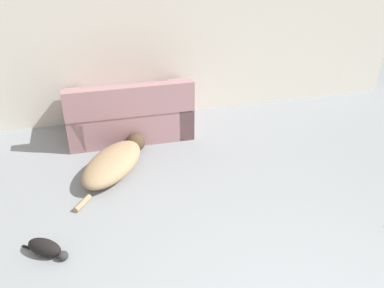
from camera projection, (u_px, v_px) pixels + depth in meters
The scene contains 4 objects.
wall_back at pixel (176, 31), 5.92m from camera, with size 6.89×0.06×2.47m.
couch at pixel (130, 116), 5.78m from camera, with size 1.64×0.83×0.83m.
dog at pixel (115, 162), 5.04m from camera, with size 1.01×1.29×0.28m.
cat at pixel (46, 248), 3.90m from camera, with size 0.44×0.34×0.16m.
Camera 1 is at (-1.25, -1.53, 2.86)m, focal length 40.00 mm.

